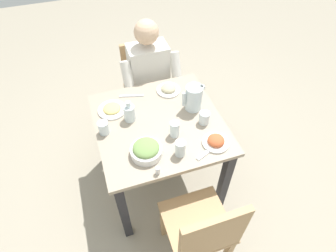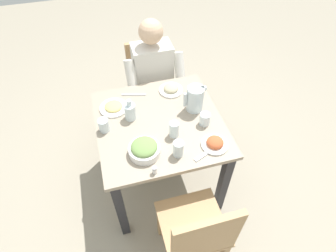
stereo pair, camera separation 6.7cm
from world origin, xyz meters
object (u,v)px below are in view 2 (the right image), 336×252
at_px(water_pitcher, 195,99).
at_px(salt_shaker, 155,170).
at_px(water_glass_by_pitcher, 104,125).
at_px(water_glass_near_left, 174,129).
at_px(diner_near, 156,84).
at_px(salad_bowl, 144,149).
at_px(dining_table, 160,134).
at_px(chair_far, 197,233).
at_px(oil_carafe, 130,112).
at_px(plate_rice_curry, 215,143).
at_px(chair_near, 151,83).
at_px(water_glass_far_right, 178,149).
at_px(plate_beans, 171,89).
at_px(water_glass_center, 205,119).
at_px(plate_fries, 114,107).

bearing_deg(water_pitcher, salt_shaker, 48.24).
xyz_separation_m(water_glass_by_pitcher, water_glass_near_left, (-0.44, 0.17, 0.01)).
bearing_deg(diner_near, salad_bowl, 71.44).
relative_size(dining_table, chair_far, 0.99).
xyz_separation_m(diner_near, salt_shaker, (0.23, 0.91, 0.12)).
bearing_deg(diner_near, salt_shaker, 76.00).
distance_m(water_glass_near_left, oil_carafe, 0.34).
xyz_separation_m(oil_carafe, salt_shaker, (-0.05, 0.48, -0.03)).
relative_size(salad_bowl, salt_shaker, 3.72).
height_order(salad_bowl, water_glass_near_left, water_glass_near_left).
height_order(water_pitcher, water_glass_near_left, water_pitcher).
bearing_deg(salad_bowl, salt_shaker, 99.19).
bearing_deg(plate_rice_curry, water_glass_by_pitcher, -25.68).
bearing_deg(chair_near, chair_far, 87.88).
bearing_deg(water_glass_by_pitcher, diner_near, -133.76).
xyz_separation_m(dining_table, water_glass_near_left, (-0.06, 0.14, 0.19)).
bearing_deg(water_glass_far_right, salt_shaker, 28.02).
xyz_separation_m(chair_near, plate_beans, (-0.07, 0.43, 0.26)).
xyz_separation_m(diner_near, salad_bowl, (0.25, 0.75, 0.14)).
relative_size(dining_table, water_glass_by_pitcher, 9.19).
bearing_deg(dining_table, plate_beans, -119.84).
relative_size(water_glass_center, water_glass_by_pitcher, 0.96).
height_order(salad_bowl, water_glass_far_right, water_glass_far_right).
relative_size(water_glass_by_pitcher, oil_carafe, 0.57).
height_order(chair_near, water_glass_far_right, chair_near).
relative_size(plate_beans, water_glass_near_left, 1.61).
bearing_deg(chair_near, water_glass_center, 103.41).
bearing_deg(water_glass_near_left, chair_near, -92.26).
relative_size(water_glass_by_pitcher, water_glass_far_right, 0.85).
bearing_deg(chair_far, salad_bowl, -67.56).
bearing_deg(plate_rice_curry, water_glass_far_right, 1.51).
distance_m(chair_near, plate_rice_curry, 1.07).
height_order(water_glass_far_right, salt_shaker, water_glass_far_right).
height_order(chair_far, water_glass_far_right, chair_far).
height_order(plate_beans, salt_shaker, salt_shaker).
bearing_deg(plate_fries, water_glass_by_pitcher, 65.32).
bearing_deg(water_glass_by_pitcher, salad_bowl, 129.95).
distance_m(salad_bowl, water_glass_far_right, 0.21).
height_order(water_glass_center, oil_carafe, oil_carafe).
relative_size(chair_far, water_pitcher, 4.59).
bearing_deg(water_glass_by_pitcher, water_pitcher, -176.94).
bearing_deg(plate_beans, oil_carafe, 30.12).
bearing_deg(oil_carafe, plate_rice_curry, 140.95).
distance_m(chair_near, chair_far, 1.44).
relative_size(chair_far, water_glass_by_pitcher, 9.27).
height_order(chair_near, plate_fries, chair_near).
height_order(plate_rice_curry, salt_shaker, plate_rice_curry).
bearing_deg(water_glass_center, water_pitcher, -83.55).
distance_m(salad_bowl, plate_rice_curry, 0.45).
bearing_deg(dining_table, chair_near, -97.73).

